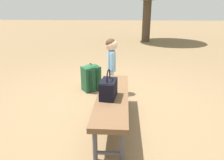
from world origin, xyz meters
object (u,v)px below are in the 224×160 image
at_px(park_bench, 113,99).
at_px(backpack_small, 110,102).
at_px(child_standing, 111,57).
at_px(handbag, 108,88).
at_px(backpack_large, 91,77).

height_order(park_bench, backpack_small, park_bench).
bearing_deg(backpack_small, child_standing, 1.53).
bearing_deg(handbag, backpack_small, 1.94).
bearing_deg(backpack_small, park_bench, -169.88).
bearing_deg(backpack_large, park_bench, -158.93).
distance_m(park_bench, handbag, 0.20).
bearing_deg(handbag, park_bench, -34.94).
xyz_separation_m(child_standing, backpack_large, (0.10, 0.39, -0.40)).
relative_size(child_standing, backpack_large, 1.87).
bearing_deg(handbag, child_standing, 1.67).
height_order(handbag, backpack_large, handbag).
xyz_separation_m(park_bench, child_standing, (1.14, 0.08, 0.28)).
relative_size(park_bench, backpack_small, 4.46).
bearing_deg(park_bench, backpack_small, 10.12).
xyz_separation_m(child_standing, backpack_small, (-0.78, -0.02, -0.49)).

